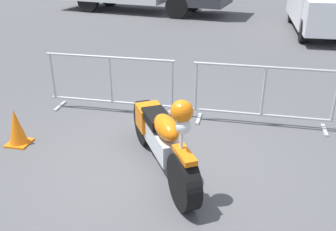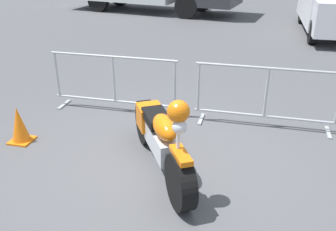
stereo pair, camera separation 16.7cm
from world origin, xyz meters
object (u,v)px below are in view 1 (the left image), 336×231
motorcycle (162,137)px  crowd_barrier_far (263,95)px  crowd_barrier_near (111,84)px  traffic_cone (16,127)px

motorcycle → crowd_barrier_far: size_ratio=0.89×
crowd_barrier_near → traffic_cone: (-1.02, -1.48, -0.27)m
crowd_barrier_far → traffic_cone: size_ratio=4.03×
crowd_barrier_near → motorcycle: bearing=-51.8°
crowd_barrier_far → motorcycle: bearing=-128.2°
crowd_barrier_near → crowd_barrier_far: (2.70, 0.00, 0.00)m
motorcycle → crowd_barrier_near: 2.18m
crowd_barrier_near → traffic_cone: size_ratio=4.03×
traffic_cone → crowd_barrier_far: bearing=21.7°
motorcycle → crowd_barrier_far: bearing=110.6°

